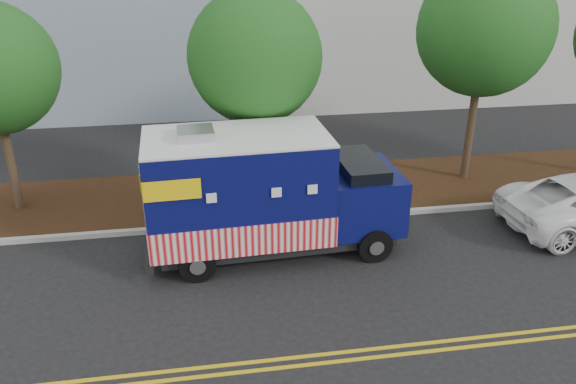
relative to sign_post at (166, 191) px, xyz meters
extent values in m
plane|color=black|center=(1.58, -1.62, -1.20)|extent=(120.00, 120.00, 0.00)
cube|color=#9E9E99|center=(1.58, -0.22, -1.12)|extent=(120.00, 0.18, 0.15)
cube|color=black|center=(1.58, 1.88, -1.12)|extent=(120.00, 4.00, 0.15)
cube|color=gold|center=(1.58, -6.07, -1.19)|extent=(120.00, 0.10, 0.01)
cube|color=gold|center=(1.58, -6.32, -1.19)|extent=(120.00, 0.10, 0.01)
cylinder|color=#38281C|center=(-4.61, 1.84, 0.56)|extent=(0.26, 0.26, 3.51)
cylinder|color=#38281C|center=(2.74, 0.99, 0.68)|extent=(0.26, 0.26, 3.76)
sphere|color=#18571A|center=(2.74, 0.99, 3.52)|extent=(3.81, 3.81, 3.81)
cylinder|color=#38281C|center=(10.05, 1.93, 0.86)|extent=(0.26, 0.26, 4.12)
sphere|color=#18571A|center=(10.05, 1.93, 3.97)|extent=(4.22, 4.22, 4.22)
cube|color=#473828|center=(0.00, 0.00, 0.00)|extent=(0.06, 0.06, 2.40)
cube|color=black|center=(2.94, -1.66, -0.74)|extent=(6.23, 2.36, 0.31)
cube|color=#0A0D49|center=(1.95, -1.71, 0.77)|extent=(4.71, 2.73, 2.63)
cube|color=#BB0B15|center=(1.95, -1.71, -0.16)|extent=(4.76, 2.80, 0.82)
cube|color=white|center=(1.95, -1.71, 2.11)|extent=(4.71, 2.73, 0.07)
cube|color=#B7B7BA|center=(0.96, -1.75, 2.25)|extent=(0.92, 0.92, 0.24)
cube|color=#0A0D49|center=(5.24, -1.56, 0.17)|extent=(2.08, 2.44, 1.53)
cube|color=black|center=(5.18, -1.56, 0.90)|extent=(1.19, 2.19, 0.71)
cube|color=black|center=(6.24, -1.51, -0.35)|extent=(0.19, 2.19, 0.33)
cube|color=black|center=(-0.40, -1.82, -0.71)|extent=(0.31, 2.47, 0.31)
cube|color=#B7B7BA|center=(-0.37, -1.82, 0.83)|extent=(0.13, 1.97, 2.08)
cube|color=#B7B7BA|center=(2.22, -0.39, 0.83)|extent=(1.97, 0.13, 1.21)
cube|color=yellow|center=(0.37, -3.09, 1.38)|extent=(1.31, 0.08, 0.49)
cube|color=yellow|center=(0.25, -0.48, 1.38)|extent=(1.31, 0.08, 0.49)
cylinder|color=black|center=(5.40, -2.67, -0.74)|extent=(0.93, 0.35, 0.92)
cylinder|color=black|center=(5.29, -0.44, -0.74)|extent=(0.93, 0.35, 0.92)
cylinder|color=black|center=(0.80, -2.88, -0.74)|extent=(0.93, 0.35, 0.92)
cylinder|color=black|center=(0.69, -0.65, -0.74)|extent=(0.93, 0.35, 0.92)
camera|label=1|loc=(1.15, -14.92, 6.65)|focal=35.00mm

